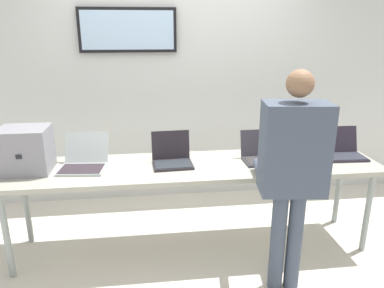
{
  "coord_description": "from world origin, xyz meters",
  "views": [
    {
      "loc": [
        -0.37,
        -2.86,
        1.88
      ],
      "look_at": [
        -0.01,
        0.01,
        0.96
      ],
      "focal_mm": 34.13,
      "sensor_mm": 36.0,
      "label": 1
    }
  ],
  "objects_px": {
    "laptop_station_2": "(260,154)",
    "person": "(293,165)",
    "laptop_station_1": "(172,157)",
    "workbench": "(194,170)",
    "coffee_mug": "(310,166)",
    "laptop_station_3": "(342,150)",
    "equipment_box": "(26,150)",
    "laptop_station_0": "(84,161)"
  },
  "relations": [
    {
      "from": "laptop_station_2",
      "to": "person",
      "type": "distance_m",
      "value": 0.68
    },
    {
      "from": "laptop_station_1",
      "to": "laptop_station_2",
      "type": "height_order",
      "value": "laptop_station_1"
    },
    {
      "from": "workbench",
      "to": "coffee_mug",
      "type": "bearing_deg",
      "value": -15.33
    },
    {
      "from": "laptop_station_3",
      "to": "workbench",
      "type": "bearing_deg",
      "value": -177.63
    },
    {
      "from": "equipment_box",
      "to": "laptop_station_0",
      "type": "xyz_separation_m",
      "value": [
        0.44,
        0.03,
        -0.12
      ]
    },
    {
      "from": "workbench",
      "to": "laptop_station_3",
      "type": "distance_m",
      "value": 1.36
    },
    {
      "from": "equipment_box",
      "to": "workbench",
      "type": "bearing_deg",
      "value": -0.98
    },
    {
      "from": "person",
      "to": "workbench",
      "type": "bearing_deg",
      "value": 134.3
    },
    {
      "from": "laptop_station_0",
      "to": "person",
      "type": "xyz_separation_m",
      "value": [
        1.51,
        -0.67,
        0.15
      ]
    },
    {
      "from": "laptop_station_0",
      "to": "laptop_station_1",
      "type": "relative_size",
      "value": 1.23
    },
    {
      "from": "laptop_station_0",
      "to": "equipment_box",
      "type": "bearing_deg",
      "value": -176.16
    },
    {
      "from": "equipment_box",
      "to": "coffee_mug",
      "type": "height_order",
      "value": "equipment_box"
    },
    {
      "from": "equipment_box",
      "to": "laptop_station_1",
      "type": "distance_m",
      "value": 1.17
    },
    {
      "from": "laptop_station_3",
      "to": "laptop_station_1",
      "type": "bearing_deg",
      "value": -179.69
    },
    {
      "from": "laptop_station_3",
      "to": "person",
      "type": "distance_m",
      "value": 1.02
    },
    {
      "from": "laptop_station_0",
      "to": "laptop_station_1",
      "type": "xyz_separation_m",
      "value": [
        0.73,
        -0.0,
        0.0
      ]
    },
    {
      "from": "laptop_station_2",
      "to": "coffee_mug",
      "type": "distance_m",
      "value": 0.43
    },
    {
      "from": "laptop_station_2",
      "to": "person",
      "type": "xyz_separation_m",
      "value": [
        0.01,
        -0.66,
        0.15
      ]
    },
    {
      "from": "laptop_station_1",
      "to": "laptop_station_3",
      "type": "height_order",
      "value": "laptop_station_1"
    },
    {
      "from": "person",
      "to": "coffee_mug",
      "type": "bearing_deg",
      "value": 50.49
    },
    {
      "from": "workbench",
      "to": "equipment_box",
      "type": "distance_m",
      "value": 1.36
    },
    {
      "from": "laptop_station_0",
      "to": "laptop_station_3",
      "type": "bearing_deg",
      "value": 0.1
    },
    {
      "from": "equipment_box",
      "to": "coffee_mug",
      "type": "relative_size",
      "value": 4.62
    },
    {
      "from": "workbench",
      "to": "laptop_station_0",
      "type": "relative_size",
      "value": 7.56
    },
    {
      "from": "workbench",
      "to": "person",
      "type": "distance_m",
      "value": 0.91
    },
    {
      "from": "person",
      "to": "coffee_mug",
      "type": "height_order",
      "value": "person"
    },
    {
      "from": "laptop_station_0",
      "to": "coffee_mug",
      "type": "distance_m",
      "value": 1.84
    },
    {
      "from": "coffee_mug",
      "to": "laptop_station_0",
      "type": "bearing_deg",
      "value": 170.57
    },
    {
      "from": "workbench",
      "to": "laptop_station_0",
      "type": "distance_m",
      "value": 0.91
    },
    {
      "from": "workbench",
      "to": "laptop_station_3",
      "type": "bearing_deg",
      "value": 2.37
    },
    {
      "from": "laptop_station_0",
      "to": "laptop_station_3",
      "type": "xyz_separation_m",
      "value": [
        2.26,
        0.0,
        -0.0
      ]
    },
    {
      "from": "laptop_station_2",
      "to": "laptop_station_3",
      "type": "xyz_separation_m",
      "value": [
        0.76,
        0.02,
        -0.0
      ]
    },
    {
      "from": "equipment_box",
      "to": "person",
      "type": "height_order",
      "value": "person"
    },
    {
      "from": "workbench",
      "to": "laptop_station_2",
      "type": "relative_size",
      "value": 9.99
    },
    {
      "from": "coffee_mug",
      "to": "workbench",
      "type": "bearing_deg",
      "value": 164.67
    },
    {
      "from": "equipment_box",
      "to": "person",
      "type": "distance_m",
      "value": 2.05
    },
    {
      "from": "laptop_station_1",
      "to": "person",
      "type": "xyz_separation_m",
      "value": [
        0.78,
        -0.67,
        0.15
      ]
    },
    {
      "from": "laptop_station_0",
      "to": "person",
      "type": "bearing_deg",
      "value": -23.99
    },
    {
      "from": "workbench",
      "to": "equipment_box",
      "type": "bearing_deg",
      "value": 179.02
    },
    {
      "from": "laptop_station_3",
      "to": "coffee_mug",
      "type": "distance_m",
      "value": 0.54
    },
    {
      "from": "laptop_station_2",
      "to": "coffee_mug",
      "type": "xyz_separation_m",
      "value": [
        0.32,
        -0.29,
        -0.02
      ]
    },
    {
      "from": "laptop_station_1",
      "to": "coffee_mug",
      "type": "bearing_deg",
      "value": -15.27
    }
  ]
}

